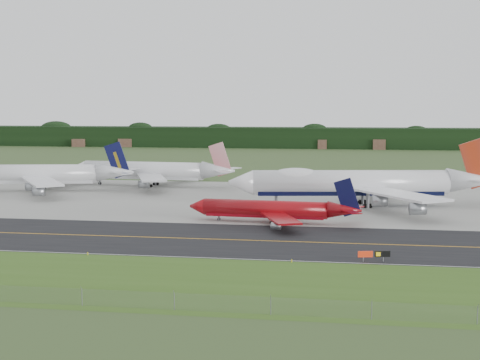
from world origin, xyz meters
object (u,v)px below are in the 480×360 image
jet_ba_747 (360,183)px  jet_star_tail (152,171)px  taxiway_sign (374,254)px  jet_navy_gold (39,175)px  jet_red_737 (274,210)px

jet_ba_747 → jet_star_tail: jet_ba_747 is taller
jet_star_tail → taxiway_sign: bearing=-55.3°
jet_star_tail → jet_ba_747: bearing=-26.9°
jet_navy_gold → taxiway_sign: 121.59m
jet_red_737 → taxiway_sign: jet_red_737 is taller
jet_navy_gold → taxiway_sign: bearing=-39.2°
jet_navy_gold → taxiway_sign: (94.16, -76.84, -3.58)m
jet_red_737 → jet_star_tail: bearing=127.0°
jet_red_737 → jet_navy_gold: jet_navy_gold is taller
taxiway_sign → jet_red_737: bearing=120.3°
jet_ba_747 → jet_red_737: (-18.71, -27.03, -3.00)m
jet_ba_747 → jet_navy_gold: jet_ba_747 is taller
jet_navy_gold → taxiway_sign: jet_navy_gold is taller
jet_ba_747 → jet_red_737: size_ratio=1.80×
jet_ba_747 → jet_star_tail: size_ratio=1.26×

